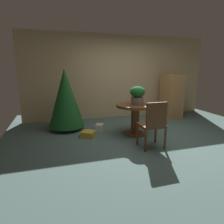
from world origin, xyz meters
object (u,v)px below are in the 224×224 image
at_px(flower_vase, 137,95).
at_px(gift_box_gold, 88,134).
at_px(round_dining_table, 135,113).
at_px(wooden_chair_near, 153,123).
at_px(holiday_tree, 66,98).
at_px(wooden_cabinet, 172,96).
at_px(gift_box_cream, 100,127).

distance_m(flower_vase, gift_box_gold, 1.47).
distance_m(round_dining_table, wooden_chair_near, 0.89).
bearing_deg(gift_box_gold, holiday_tree, 120.59).
bearing_deg(wooden_cabinet, gift_box_cream, -165.46).
bearing_deg(wooden_cabinet, round_dining_table, -145.39).
distance_m(flower_vase, gift_box_cream, 1.34).
relative_size(round_dining_table, wooden_cabinet, 0.66).
xyz_separation_m(holiday_tree, gift_box_cream, (0.81, -0.31, -0.75)).
xyz_separation_m(wooden_chair_near, wooden_cabinet, (1.81, 2.14, 0.16)).
bearing_deg(wooden_chair_near, flower_vase, 88.77).
bearing_deg(wooden_chair_near, wooden_cabinet, 49.71).
xyz_separation_m(wooden_chair_near, holiday_tree, (-1.55, 1.78, 0.29)).
relative_size(wooden_chair_near, wooden_cabinet, 0.68).
relative_size(round_dining_table, holiday_tree, 0.59).
distance_m(holiday_tree, gift_box_gold, 1.15).
xyz_separation_m(holiday_tree, wooden_cabinet, (3.36, 0.35, -0.13)).
relative_size(flower_vase, wooden_chair_near, 0.45).
bearing_deg(wooden_chair_near, gift_box_gold, 136.80).
relative_size(round_dining_table, wooden_chair_near, 0.96).
height_order(wooden_chair_near, holiday_tree, holiday_tree).
distance_m(gift_box_cream, gift_box_gold, 0.57).
xyz_separation_m(flower_vase, wooden_cabinet, (1.79, 1.30, -0.28)).
bearing_deg(gift_box_cream, round_dining_table, -38.66).
bearing_deg(wooden_chair_near, gift_box_cream, 116.51).
bearing_deg(gift_box_cream, flower_vase, -40.30).
bearing_deg(gift_box_cream, holiday_tree, 159.34).
bearing_deg(flower_vase, gift_box_gold, 169.51).
bearing_deg(round_dining_table, wooden_cabinet, 34.61).
relative_size(gift_box_cream, wooden_cabinet, 0.21).
bearing_deg(holiday_tree, flower_vase, -31.12).
xyz_separation_m(wooden_chair_near, gift_box_gold, (-1.11, 1.05, -0.47)).
bearing_deg(holiday_tree, gift_box_gold, -59.41).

